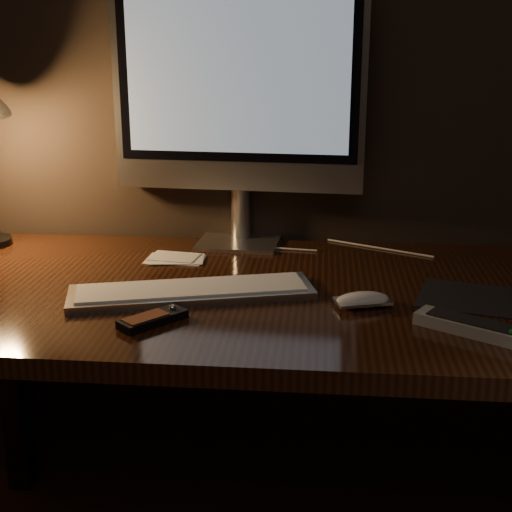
# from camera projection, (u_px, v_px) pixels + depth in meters

# --- Properties ---
(desk) EXTENTS (1.60, 0.75, 0.75)m
(desk) POSITION_uv_depth(u_px,v_px,m) (274.00, 332.00, 1.59)
(desk) COLOR black
(desk) RESTS_ON ground
(monitor) EXTENTS (0.61, 0.19, 0.64)m
(monitor) POSITION_uv_depth(u_px,v_px,m) (238.00, 91.00, 1.70)
(monitor) COLOR silver
(monitor) RESTS_ON desk
(keyboard) EXTENTS (0.51, 0.26, 0.02)m
(keyboard) POSITION_uv_depth(u_px,v_px,m) (192.00, 291.00, 1.45)
(keyboard) COLOR silver
(keyboard) RESTS_ON desk
(mousepad) EXTENTS (0.27, 0.24, 0.00)m
(mousepad) POSITION_uv_depth(u_px,v_px,m) (477.00, 299.00, 1.43)
(mousepad) COLOR black
(mousepad) RESTS_ON desk
(mouse) EXTENTS (0.12, 0.08, 0.02)m
(mouse) POSITION_uv_depth(u_px,v_px,m) (363.00, 302.00, 1.38)
(mouse) COLOR white
(mouse) RESTS_ON desk
(media_remote) EXTENTS (0.12, 0.13, 0.02)m
(media_remote) POSITION_uv_depth(u_px,v_px,m) (153.00, 319.00, 1.30)
(media_remote) COLOR black
(media_remote) RESTS_ON desk
(tv_remote) EXTENTS (0.22, 0.16, 0.03)m
(tv_remote) POSITION_uv_depth(u_px,v_px,m) (477.00, 328.00, 1.26)
(tv_remote) COLOR gray
(tv_remote) RESTS_ON desk
(papers) EXTENTS (0.14, 0.10, 0.01)m
(papers) POSITION_uv_depth(u_px,v_px,m) (175.00, 259.00, 1.68)
(papers) COLOR white
(papers) RESTS_ON desk
(cable) EXTENTS (0.55, 0.19, 0.01)m
(cable) POSITION_uv_depth(u_px,v_px,m) (318.00, 249.00, 1.76)
(cable) COLOR white
(cable) RESTS_ON desk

